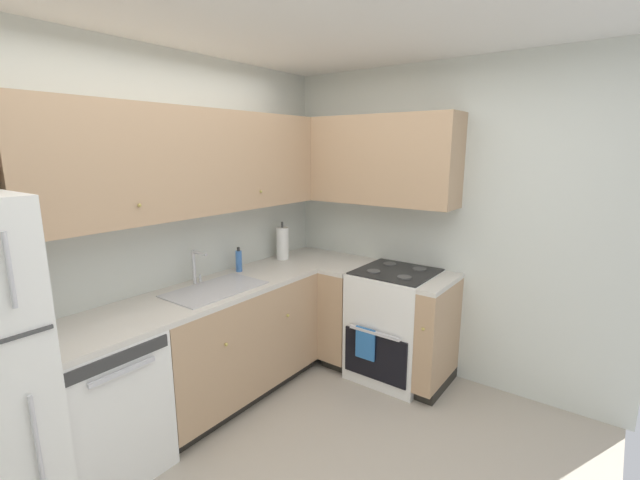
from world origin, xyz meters
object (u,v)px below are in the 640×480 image
oven_range (394,323)px  soap_bottle (239,261)px  paper_towel_roll (283,243)px  dishwasher (99,404)px

oven_range → soap_bottle: 1.40m
oven_range → paper_towel_roll: bearing=102.7°
dishwasher → paper_towel_roll: (1.81, 0.16, 0.62)m
dishwasher → soap_bottle: 1.42m
oven_range → soap_bottle: size_ratio=5.25×
dishwasher → oven_range: oven_range is taller
dishwasher → soap_bottle: (1.29, 0.18, 0.56)m
paper_towel_roll → dishwasher: bearing=-174.9°
paper_towel_roll → oven_range: bearing=-77.3°
oven_range → dishwasher: bearing=156.9°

